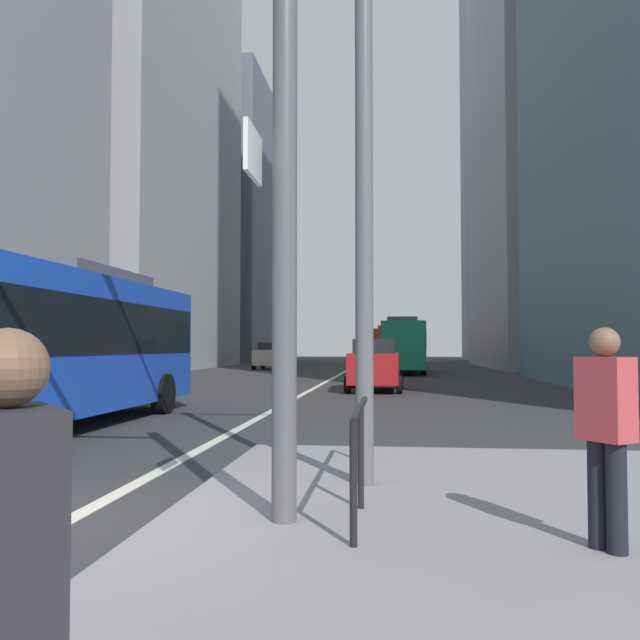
{
  "coord_description": "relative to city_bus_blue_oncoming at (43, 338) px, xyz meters",
  "views": [
    {
      "loc": [
        3.1,
        -6.14,
        1.68
      ],
      "look_at": [
        -0.95,
        30.81,
        3.15
      ],
      "focal_mm": 37.05,
      "sensor_mm": 36.0,
      "label": 1
    }
  ],
  "objects": [
    {
      "name": "ground_plane",
      "position": [
        3.81,
        13.71,
        -1.84
      ],
      "size": [
        160.0,
        160.0,
        0.0
      ],
      "primitive_type": "plane",
      "color": "#303033"
    },
    {
      "name": "lane_centre_line",
      "position": [
        3.81,
        23.71,
        -1.83
      ],
      "size": [
        0.2,
        80.0,
        0.01
      ],
      "primitive_type": "cube",
      "color": "beige",
      "rests_on": "ground"
    },
    {
      "name": "office_tower_left_mid",
      "position": [
        -12.19,
        34.53,
        18.88
      ],
      "size": [
        10.51,
        24.29,
        41.43
      ],
      "primitive_type": "cube",
      "color": "#9E9EA3",
      "rests_on": "ground"
    },
    {
      "name": "office_tower_left_far",
      "position": [
        -12.19,
        60.66,
        13.69
      ],
      "size": [
        10.73,
        18.91,
        31.06
      ],
      "primitive_type": "cube",
      "color": "slate",
      "rests_on": "ground"
    },
    {
      "name": "office_tower_right_mid",
      "position": [
        20.81,
        41.3,
        20.19
      ],
      "size": [
        13.13,
        21.28,
        44.05
      ],
      "primitive_type": "cube",
      "color": "#9E9EA3",
      "rests_on": "ground"
    },
    {
      "name": "office_tower_right_far",
      "position": [
        20.81,
        64.06,
        25.61
      ],
      "size": [
        10.14,
        18.43,
        54.9
      ],
      "primitive_type": "cube",
      "color": "gray",
      "rests_on": "ground"
    },
    {
      "name": "city_bus_blue_oncoming",
      "position": [
        0.0,
        0.0,
        0.0
      ],
      "size": [
        2.8,
        11.0,
        3.4
      ],
      "color": "blue",
      "rests_on": "ground"
    },
    {
      "name": "city_bus_red_receding",
      "position": [
        7.44,
        29.51,
        -0.0
      ],
      "size": [
        2.81,
        10.61,
        3.4
      ],
      "color": "#198456",
      "rests_on": "ground"
    },
    {
      "name": "city_bus_red_distant",
      "position": [
        6.68,
        46.01,
        0.0
      ],
      "size": [
        2.86,
        11.39,
        3.4
      ],
      "color": "red",
      "rests_on": "ground"
    },
    {
      "name": "car_oncoming_mid",
      "position": [
        -1.9,
        34.93,
        -0.85
      ],
      "size": [
        2.14,
        4.18,
        1.94
      ],
      "color": "#B2A899",
      "rests_on": "ground"
    },
    {
      "name": "car_receding_near",
      "position": [
        6.27,
        12.44,
        -0.85
      ],
      "size": [
        2.14,
        4.46,
        1.94
      ],
      "color": "maroon",
      "rests_on": "ground"
    },
    {
      "name": "traffic_signal_gantry",
      "position": [
        3.54,
        -6.7,
        2.32
      ],
      "size": [
        7.12,
        0.65,
        6.0
      ],
      "color": "#515156",
      "rests_on": "median_island"
    },
    {
      "name": "street_lamp_post",
      "position": [
        6.6,
        -5.09,
        3.45
      ],
      "size": [
        5.5,
        0.32,
        8.0
      ],
      "color": "#56565B",
      "rests_on": "median_island"
    },
    {
      "name": "bollard_left",
      "position": [
        5.43,
        -9.89,
        -1.25
      ],
      "size": [
        0.2,
        0.2,
        0.78
      ],
      "color": "#99999E",
      "rests_on": "median_island"
    },
    {
      "name": "pedestrian_railing",
      "position": [
        6.61,
        -5.57,
        -0.98
      ],
      "size": [
        0.06,
        3.63,
        0.98
      ],
      "color": "black",
      "rests_on": "median_island"
    },
    {
      "name": "pedestrian_walking",
      "position": [
        5.9,
        -10.79,
        -0.82
      ],
      "size": [
        0.43,
        0.44,
        1.58
      ],
      "color": "#2D334C",
      "rests_on": "median_island"
    },
    {
      "name": "pedestrian_far",
      "position": [
        8.5,
        -7.25,
        -0.76
      ],
      "size": [
        0.42,
        0.45,
        1.67
      ],
      "color": "black",
      "rests_on": "median_island"
    }
  ]
}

